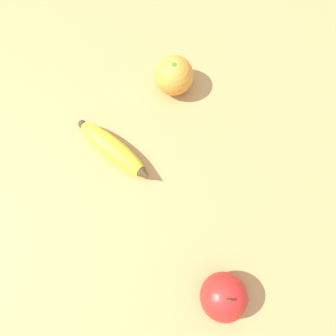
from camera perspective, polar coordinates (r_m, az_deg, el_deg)
ground_plane at (r=0.61m, az=-6.95°, el=-4.59°), size 3.00×3.00×0.00m
banana at (r=0.61m, az=-9.35°, el=3.10°), size 0.14×0.15×0.04m
orange at (r=0.65m, az=1.03°, el=15.79°), size 0.08×0.08×0.08m
apple at (r=0.57m, az=9.72°, el=-21.24°), size 0.08×0.08×0.08m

